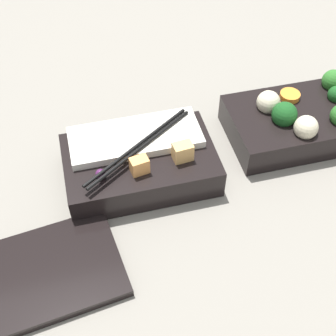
% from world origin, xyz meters
% --- Properties ---
extents(ground_plane, '(3.00, 3.00, 0.00)m').
position_xyz_m(ground_plane, '(0.00, 0.00, 0.00)').
color(ground_plane, gray).
extents(bento_tray_vegetable, '(0.22, 0.14, 0.08)m').
position_xyz_m(bento_tray_vegetable, '(-0.15, -0.01, 0.03)').
color(bento_tray_vegetable, black).
rests_on(bento_tray_vegetable, ground_plane).
extents(bento_tray_rice, '(0.22, 0.14, 0.08)m').
position_xyz_m(bento_tray_rice, '(0.12, 0.01, 0.03)').
color(bento_tray_rice, black).
rests_on(bento_tray_rice, ground_plane).
extents(bento_lid, '(0.23, 0.16, 0.01)m').
position_xyz_m(bento_lid, '(0.28, 0.15, 0.01)').
color(bento_lid, black).
rests_on(bento_lid, ground_plane).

